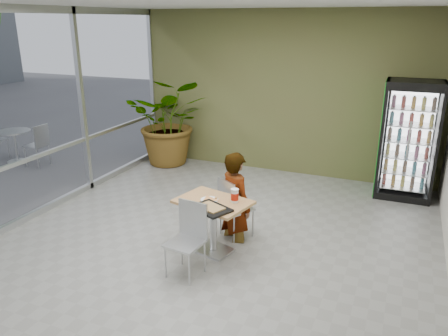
{
  "coord_description": "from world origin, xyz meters",
  "views": [
    {
      "loc": [
        2.27,
        -4.89,
        2.99
      ],
      "look_at": [
        0.0,
        0.49,
        1.0
      ],
      "focal_mm": 35.0,
      "sensor_mm": 36.0,
      "label": 1
    }
  ],
  "objects_px": {
    "soda_cup": "(235,196)",
    "potted_plant": "(170,121)",
    "dining_table": "(213,216)",
    "chair_far": "(232,204)",
    "seated_woman": "(236,205)",
    "cafeteria_tray": "(211,209)",
    "beverage_fridge": "(408,140)",
    "chair_near": "(189,233)"
  },
  "relations": [
    {
      "from": "seated_woman",
      "to": "soda_cup",
      "type": "relative_size",
      "value": 8.66
    },
    {
      "from": "dining_table",
      "to": "beverage_fridge",
      "type": "distance_m",
      "value": 3.9
    },
    {
      "from": "seated_woman",
      "to": "potted_plant",
      "type": "height_order",
      "value": "potted_plant"
    },
    {
      "from": "dining_table",
      "to": "cafeteria_tray",
      "type": "height_order",
      "value": "cafeteria_tray"
    },
    {
      "from": "dining_table",
      "to": "potted_plant",
      "type": "height_order",
      "value": "potted_plant"
    },
    {
      "from": "chair_near",
      "to": "seated_woman",
      "type": "height_order",
      "value": "seated_woman"
    },
    {
      "from": "chair_far",
      "to": "potted_plant",
      "type": "bearing_deg",
      "value": -14.19
    },
    {
      "from": "dining_table",
      "to": "chair_near",
      "type": "xyz_separation_m",
      "value": [
        -0.08,
        -0.55,
        -0.0
      ]
    },
    {
      "from": "dining_table",
      "to": "potted_plant",
      "type": "relative_size",
      "value": 0.57
    },
    {
      "from": "soda_cup",
      "to": "potted_plant",
      "type": "xyz_separation_m",
      "value": [
        -2.71,
        3.12,
        0.09
      ]
    },
    {
      "from": "cafeteria_tray",
      "to": "seated_woman",
      "type": "bearing_deg",
      "value": 88.36
    },
    {
      "from": "dining_table",
      "to": "chair_far",
      "type": "distance_m",
      "value": 0.5
    },
    {
      "from": "chair_near",
      "to": "potted_plant",
      "type": "xyz_separation_m",
      "value": [
        -2.36,
        3.74,
        0.4
      ]
    },
    {
      "from": "seated_woman",
      "to": "soda_cup",
      "type": "height_order",
      "value": "seated_woman"
    },
    {
      "from": "soda_cup",
      "to": "potted_plant",
      "type": "distance_m",
      "value": 4.13
    },
    {
      "from": "dining_table",
      "to": "seated_woman",
      "type": "height_order",
      "value": "seated_woman"
    },
    {
      "from": "seated_woman",
      "to": "potted_plant",
      "type": "xyz_separation_m",
      "value": [
        -2.55,
        2.66,
        0.44
      ]
    },
    {
      "from": "dining_table",
      "to": "seated_woman",
      "type": "distance_m",
      "value": 0.54
    },
    {
      "from": "chair_far",
      "to": "cafeteria_tray",
      "type": "distance_m",
      "value": 0.81
    },
    {
      "from": "soda_cup",
      "to": "beverage_fridge",
      "type": "distance_m",
      "value": 3.67
    },
    {
      "from": "chair_far",
      "to": "soda_cup",
      "type": "bearing_deg",
      "value": 149.46
    },
    {
      "from": "dining_table",
      "to": "soda_cup",
      "type": "distance_m",
      "value": 0.41
    },
    {
      "from": "chair_near",
      "to": "seated_woman",
      "type": "distance_m",
      "value": 1.09
    },
    {
      "from": "soda_cup",
      "to": "chair_far",
      "type": "bearing_deg",
      "value": 116.51
    },
    {
      "from": "dining_table",
      "to": "soda_cup",
      "type": "xyz_separation_m",
      "value": [
        0.27,
        0.07,
        0.3
      ]
    },
    {
      "from": "soda_cup",
      "to": "dining_table",
      "type": "bearing_deg",
      "value": -166.13
    },
    {
      "from": "soda_cup",
      "to": "beverage_fridge",
      "type": "height_order",
      "value": "beverage_fridge"
    },
    {
      "from": "seated_woman",
      "to": "cafeteria_tray",
      "type": "xyz_separation_m",
      "value": [
        -0.02,
        -0.8,
        0.27
      ]
    },
    {
      "from": "seated_woman",
      "to": "beverage_fridge",
      "type": "bearing_deg",
      "value": -96.63
    },
    {
      "from": "chair_near",
      "to": "beverage_fridge",
      "type": "xyz_separation_m",
      "value": [
        2.35,
        3.69,
        0.49
      ]
    },
    {
      "from": "chair_far",
      "to": "cafeteria_tray",
      "type": "height_order",
      "value": "chair_far"
    },
    {
      "from": "dining_table",
      "to": "beverage_fridge",
      "type": "xyz_separation_m",
      "value": [
        2.27,
        3.14,
        0.49
      ]
    },
    {
      "from": "cafeteria_tray",
      "to": "beverage_fridge",
      "type": "relative_size",
      "value": 0.23
    },
    {
      "from": "dining_table",
      "to": "seated_woman",
      "type": "bearing_deg",
      "value": 77.87
    },
    {
      "from": "chair_near",
      "to": "cafeteria_tray",
      "type": "bearing_deg",
      "value": 66.09
    },
    {
      "from": "dining_table",
      "to": "chair_far",
      "type": "height_order",
      "value": "chair_far"
    },
    {
      "from": "chair_far",
      "to": "beverage_fridge",
      "type": "distance_m",
      "value": 3.48
    },
    {
      "from": "chair_far",
      "to": "potted_plant",
      "type": "relative_size",
      "value": 0.48
    },
    {
      "from": "chair_near",
      "to": "seated_woman",
      "type": "bearing_deg",
      "value": 86.73
    },
    {
      "from": "beverage_fridge",
      "to": "potted_plant",
      "type": "distance_m",
      "value": 4.71
    },
    {
      "from": "seated_woman",
      "to": "cafeteria_tray",
      "type": "bearing_deg",
      "value": 121.31
    },
    {
      "from": "soda_cup",
      "to": "beverage_fridge",
      "type": "xyz_separation_m",
      "value": [
        2.0,
        3.07,
        0.18
      ]
    }
  ]
}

